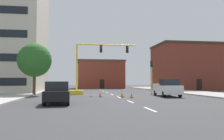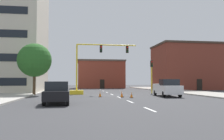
% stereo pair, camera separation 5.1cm
% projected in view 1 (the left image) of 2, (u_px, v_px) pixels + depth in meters
% --- Properties ---
extents(ground_plane, '(160.00, 160.00, 0.00)m').
position_uv_depth(ground_plane, '(115.00, 96.00, 28.09)').
color(ground_plane, '#38383A').
extents(sidewalk_left, '(6.00, 56.00, 0.14)m').
position_uv_depth(sidewalk_left, '(21.00, 93.00, 34.14)').
color(sidewalk_left, '#B2ADA3').
rests_on(sidewalk_left, ground_plane).
extents(sidewalk_right, '(6.00, 56.00, 0.14)m').
position_uv_depth(sidewalk_right, '(184.00, 91.00, 37.86)').
color(sidewalk_right, '#9E998E').
rests_on(sidewalk_right, ground_plane).
extents(lane_stripe_seg_0, '(0.16, 2.40, 0.01)m').
position_uv_depth(lane_stripe_seg_0, '(150.00, 109.00, 14.26)').
color(lane_stripe_seg_0, silver).
rests_on(lane_stripe_seg_0, ground_plane).
extents(lane_stripe_seg_1, '(0.16, 2.40, 0.01)m').
position_uv_depth(lane_stripe_seg_1, '(130.00, 102.00, 19.69)').
color(lane_stripe_seg_1, silver).
rests_on(lane_stripe_seg_1, ground_plane).
extents(lane_stripe_seg_2, '(0.16, 2.40, 0.01)m').
position_uv_depth(lane_stripe_seg_2, '(119.00, 97.00, 25.13)').
color(lane_stripe_seg_2, silver).
rests_on(lane_stripe_seg_2, ground_plane).
extents(lane_stripe_seg_3, '(0.16, 2.40, 0.01)m').
position_uv_depth(lane_stripe_seg_3, '(112.00, 94.00, 30.56)').
color(lane_stripe_seg_3, silver).
rests_on(lane_stripe_seg_3, ground_plane).
extents(lane_stripe_seg_4, '(0.16, 2.40, 0.01)m').
position_uv_depth(lane_stripe_seg_4, '(107.00, 92.00, 36.00)').
color(lane_stripe_seg_4, silver).
rests_on(lane_stripe_seg_4, ground_plane).
extents(lane_stripe_seg_5, '(0.16, 2.40, 0.01)m').
position_uv_depth(lane_stripe_seg_5, '(103.00, 91.00, 41.43)').
color(lane_stripe_seg_5, silver).
rests_on(lane_stripe_seg_5, ground_plane).
extents(lane_stripe_seg_6, '(0.16, 2.40, 0.01)m').
position_uv_depth(lane_stripe_seg_6, '(100.00, 90.00, 46.87)').
color(lane_stripe_seg_6, silver).
rests_on(lane_stripe_seg_6, ground_plane).
extents(building_tall_left, '(14.18, 13.10, 23.98)m').
position_uv_depth(building_tall_left, '(1.00, 20.00, 38.03)').
color(building_tall_left, beige).
rests_on(building_tall_left, ground_plane).
extents(building_brick_center, '(11.90, 8.29, 7.11)m').
position_uv_depth(building_brick_center, '(100.00, 74.00, 59.36)').
color(building_brick_center, brown).
rests_on(building_brick_center, ground_plane).
extents(building_row_right, '(13.76, 9.89, 9.69)m').
position_uv_depth(building_row_right, '(187.00, 67.00, 49.56)').
color(building_row_right, brown).
rests_on(building_row_right, ground_plane).
extents(traffic_signal_gantry, '(9.04, 1.20, 6.83)m').
position_uv_depth(traffic_signal_gantry, '(85.00, 78.00, 30.77)').
color(traffic_signal_gantry, yellow).
rests_on(traffic_signal_gantry, ground_plane).
extents(traffic_light_pole_right, '(0.32, 0.47, 4.80)m').
position_uv_depth(traffic_light_pole_right, '(152.00, 69.00, 33.57)').
color(traffic_light_pole_right, yellow).
rests_on(traffic_light_pole_right, ground_plane).
extents(tree_left_near, '(4.23, 4.23, 6.54)m').
position_uv_depth(tree_left_near, '(35.00, 60.00, 28.86)').
color(tree_left_near, '#4C3823').
rests_on(tree_left_near, ground_plane).
extents(pickup_truck_white, '(2.41, 5.54, 1.99)m').
position_uv_depth(pickup_truck_white, '(167.00, 88.00, 26.63)').
color(pickup_truck_white, white).
rests_on(pickup_truck_white, ground_plane).
extents(sedan_black_near_left, '(2.08, 4.59, 1.74)m').
position_uv_depth(sedan_black_near_left, '(57.00, 92.00, 17.91)').
color(sedan_black_near_left, black).
rests_on(sedan_black_near_left, ground_plane).
extents(traffic_cone_roadside_a, '(0.36, 0.36, 0.65)m').
position_uv_depth(traffic_cone_roadside_a, '(100.00, 94.00, 25.56)').
color(traffic_cone_roadside_a, black).
rests_on(traffic_cone_roadside_a, ground_plane).
extents(traffic_cone_roadside_b, '(0.36, 0.36, 0.75)m').
position_uv_depth(traffic_cone_roadside_b, '(122.00, 94.00, 24.94)').
color(traffic_cone_roadside_b, black).
rests_on(traffic_cone_roadside_b, ground_plane).
extents(traffic_cone_roadside_c, '(0.36, 0.36, 0.63)m').
position_uv_depth(traffic_cone_roadside_c, '(132.00, 95.00, 24.26)').
color(traffic_cone_roadside_c, black).
rests_on(traffic_cone_roadside_c, ground_plane).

